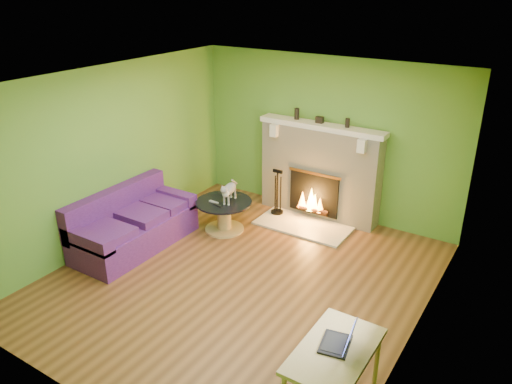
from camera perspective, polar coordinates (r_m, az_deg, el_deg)
floor at (r=6.73m, az=-1.80°, el=-9.86°), size 5.00×5.00×0.00m
ceiling at (r=5.73m, az=-2.14°, el=12.43°), size 5.00×5.00×0.00m
wall_back at (r=8.17m, az=8.04°, el=6.16°), size 5.00×0.00×5.00m
wall_front at (r=4.53m, az=-20.41°, el=-10.11°), size 5.00×0.00×5.00m
wall_left at (r=7.54m, az=-16.25°, el=3.96°), size 0.00×5.00×5.00m
wall_right at (r=5.30m, az=18.65°, el=-4.76°), size 0.00×5.00×5.00m
window_frame at (r=4.41m, az=15.85°, el=-6.63°), size 0.00×1.20×1.20m
window_pane at (r=4.41m, az=15.75°, el=-6.60°), size 0.00×1.06×1.06m
fireplace at (r=8.19m, az=7.29°, el=2.31°), size 2.10×0.46×1.58m
hearth at (r=8.07m, az=5.42°, el=-3.82°), size 1.50×0.75×0.03m
mantel at (r=7.93m, az=7.50°, el=7.46°), size 2.10×0.28×0.08m
sofa at (r=7.58m, az=-13.97°, el=-3.68°), size 0.88×1.88×0.85m
coffee_table at (r=7.82m, az=-3.67°, el=-2.47°), size 0.88×0.88×0.50m
desk at (r=4.60m, az=8.95°, el=-18.17°), size 0.59×1.01×0.75m
cat at (r=7.65m, az=-3.04°, el=0.10°), size 0.32×0.58×0.34m
remote_silver at (r=7.69m, az=-4.84°, el=-1.15°), size 0.17×0.06×0.02m
remote_black at (r=7.58m, az=-4.39°, el=-1.52°), size 0.17×0.08×0.02m
laptop at (r=4.50m, az=9.15°, el=-15.69°), size 0.34×0.37×0.24m
fire_tools at (r=8.26m, az=2.45°, el=0.06°), size 0.21×0.21×0.78m
mantel_vase_left at (r=8.12m, az=4.69°, el=8.90°), size 0.08×0.08×0.18m
mantel_vase_right at (r=7.77m, az=10.41°, el=7.78°), size 0.07×0.07×0.14m
mantel_box at (r=7.95m, az=7.28°, el=8.19°), size 0.12×0.08×0.10m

